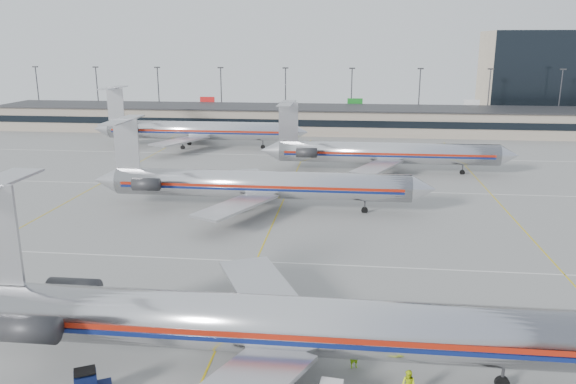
# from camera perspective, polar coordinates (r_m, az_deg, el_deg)

# --- Properties ---
(ground) EXTENTS (260.00, 260.00, 0.00)m
(ground) POSITION_cam_1_polar(r_m,az_deg,el_deg) (48.53, -5.32, -11.43)
(ground) COLOR gray
(ground) RESTS_ON ground
(apron_markings) EXTENTS (160.00, 0.15, 0.02)m
(apron_markings) POSITION_cam_1_polar(r_m,az_deg,el_deg) (57.50, -3.29, -7.06)
(apron_markings) COLOR silver
(apron_markings) RESTS_ON ground
(terminal) EXTENTS (162.00, 17.00, 6.25)m
(terminal) POSITION_cam_1_polar(r_m,az_deg,el_deg) (142.02, 2.72, 7.41)
(terminal) COLOR gray
(terminal) RESTS_ON ground
(light_mast_row) EXTENTS (163.60, 0.40, 15.28)m
(light_mast_row) POSITION_cam_1_polar(r_m,az_deg,el_deg) (155.37, 3.09, 10.05)
(light_mast_row) COLOR #38383D
(light_mast_row) RESTS_ON ground
(distant_building) EXTENTS (30.00, 20.00, 25.00)m
(distant_building) POSITION_cam_1_polar(r_m,az_deg,el_deg) (178.74, 24.08, 10.70)
(distant_building) COLOR tan
(distant_building) RESTS_ON ground
(jet_foreground) EXTENTS (48.38, 28.49, 12.66)m
(jet_foreground) POSITION_cam_1_polar(r_m,az_deg,el_deg) (37.83, -2.58, -13.15)
(jet_foreground) COLOR silver
(jet_foreground) RESTS_ON ground
(jet_second_row) EXTENTS (45.77, 26.95, 11.98)m
(jet_second_row) POSITION_cam_1_polar(r_m,az_deg,el_deg) (74.31, -3.50, 0.82)
(jet_second_row) COLOR silver
(jet_second_row) RESTS_ON ground
(jet_third_row) EXTENTS (43.60, 26.82, 11.92)m
(jet_third_row) POSITION_cam_1_polar(r_m,az_deg,el_deg) (97.28, 9.52, 3.98)
(jet_third_row) COLOR silver
(jet_third_row) RESTS_ON ground
(jet_back_row) EXTENTS (46.59, 28.66, 12.74)m
(jet_back_row) POSITION_cam_1_polar(r_m,az_deg,el_deg) (121.39, -9.42, 6.22)
(jet_back_row) COLOR silver
(jet_back_row) RESTS_ON ground
(belt_loader) EXTENTS (4.41, 1.72, 2.29)m
(belt_loader) POSITION_cam_1_polar(r_m,az_deg,el_deg) (42.83, -6.74, -14.34)
(belt_loader) COLOR #A1A1A1
(belt_loader) RESTS_ON ground
(ramp_worker_near) EXTENTS (0.75, 0.61, 1.78)m
(ramp_worker_near) POSITION_cam_1_polar(r_m,az_deg,el_deg) (39.95, 6.77, -16.19)
(ramp_worker_near) COLOR #88D213
(ramp_worker_near) RESTS_ON ground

